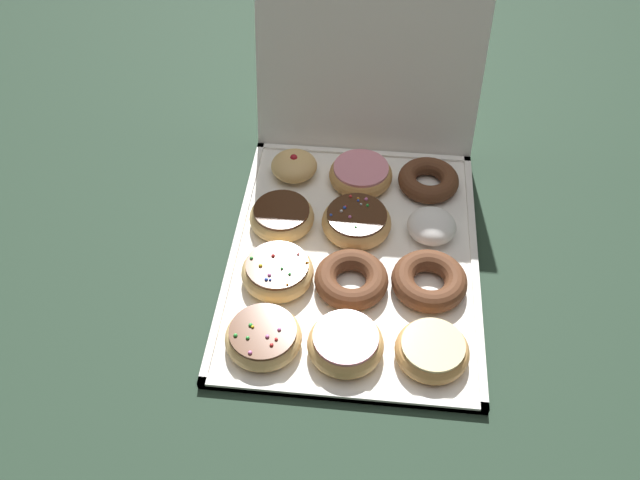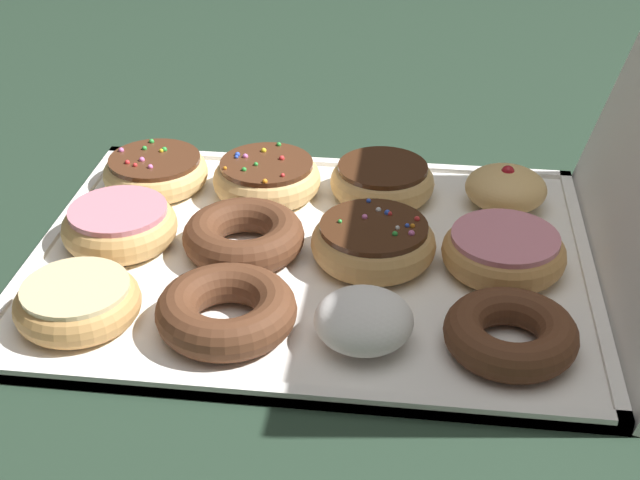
{
  "view_description": "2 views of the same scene",
  "coord_description": "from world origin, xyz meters",
  "px_view_note": "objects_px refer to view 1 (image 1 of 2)",
  "views": [
    {
      "loc": [
        0.02,
        -0.73,
        0.85
      ],
      "look_at": [
        -0.06,
        0.01,
        0.03
      ],
      "focal_mm": 37.63,
      "sensor_mm": 36.0,
      "label": 1
    },
    {
      "loc": [
        0.72,
        0.1,
        0.47
      ],
      "look_at": [
        0.03,
        0.01,
        0.05
      ],
      "focal_mm": 50.1,
      "sensor_mm": 36.0,
      "label": 2
    }
  ],
  "objects_px": {
    "sprinkle_donut_0": "(263,337)",
    "sprinkle_donut_7": "(356,221)",
    "chocolate_frosted_donut_6": "(282,216)",
    "pink_frosted_donut_10": "(361,174)",
    "sprinkle_donut_3": "(278,271)",
    "chocolate_cake_ring_donut_11": "(428,180)",
    "donut_box": "(354,257)",
    "chocolate_cake_ring_donut_4": "(352,280)",
    "jelly_filled_donut_9": "(294,166)",
    "glazed_ring_donut_2": "(432,350)",
    "chocolate_cake_ring_donut_5": "(429,281)",
    "powdered_filled_donut_8": "(432,226)",
    "pink_frosted_donut_1": "(347,344)"
  },
  "relations": [
    {
      "from": "pink_frosted_donut_1",
      "to": "powdered_filled_donut_8",
      "type": "distance_m",
      "value": 0.28
    },
    {
      "from": "powdered_filled_donut_8",
      "to": "chocolate_frosted_donut_6",
      "type": "bearing_deg",
      "value": -179.85
    },
    {
      "from": "pink_frosted_donut_1",
      "to": "pink_frosted_donut_10",
      "type": "height_order",
      "value": "pink_frosted_donut_1"
    },
    {
      "from": "sprinkle_donut_0",
      "to": "sprinkle_donut_3",
      "type": "xyz_separation_m",
      "value": [
        0.0,
        0.12,
        0.0
      ]
    },
    {
      "from": "chocolate_cake_ring_donut_4",
      "to": "powdered_filled_donut_8",
      "type": "height_order",
      "value": "powdered_filled_donut_8"
    },
    {
      "from": "chocolate_cake_ring_donut_4",
      "to": "chocolate_cake_ring_donut_5",
      "type": "height_order",
      "value": "same"
    },
    {
      "from": "powdered_filled_donut_8",
      "to": "jelly_filled_donut_9",
      "type": "distance_m",
      "value": 0.28
    },
    {
      "from": "donut_box",
      "to": "chocolate_cake_ring_donut_11",
      "type": "xyz_separation_m",
      "value": [
        0.12,
        0.18,
        0.02
      ]
    },
    {
      "from": "glazed_ring_donut_2",
      "to": "sprinkle_donut_3",
      "type": "height_order",
      "value": "sprinkle_donut_3"
    },
    {
      "from": "donut_box",
      "to": "powdered_filled_donut_8",
      "type": "xyz_separation_m",
      "value": [
        0.13,
        0.06,
        0.03
      ]
    },
    {
      "from": "sprinkle_donut_7",
      "to": "powdered_filled_donut_8",
      "type": "relative_size",
      "value": 1.44
    },
    {
      "from": "pink_frosted_donut_1",
      "to": "sprinkle_donut_7",
      "type": "bearing_deg",
      "value": 90.77
    },
    {
      "from": "glazed_ring_donut_2",
      "to": "sprinkle_donut_3",
      "type": "relative_size",
      "value": 0.94
    },
    {
      "from": "sprinkle_donut_3",
      "to": "donut_box",
      "type": "bearing_deg",
      "value": 28.56
    },
    {
      "from": "sprinkle_donut_7",
      "to": "pink_frosted_donut_10",
      "type": "relative_size",
      "value": 1.02
    },
    {
      "from": "chocolate_cake_ring_donut_4",
      "to": "chocolate_cake_ring_donut_5",
      "type": "xyz_separation_m",
      "value": [
        0.12,
        0.01,
        0.0
      ]
    },
    {
      "from": "pink_frosted_donut_1",
      "to": "chocolate_cake_ring_donut_4",
      "type": "xyz_separation_m",
      "value": [
        -0.0,
        0.12,
        -0.0
      ]
    },
    {
      "from": "chocolate_frosted_donut_6",
      "to": "jelly_filled_donut_9",
      "type": "height_order",
      "value": "jelly_filled_donut_9"
    },
    {
      "from": "sprinkle_donut_7",
      "to": "powdered_filled_donut_8",
      "type": "xyz_separation_m",
      "value": [
        0.13,
        0.0,
        0.0
      ]
    },
    {
      "from": "sprinkle_donut_0",
      "to": "sprinkle_donut_7",
      "type": "bearing_deg",
      "value": 63.99
    },
    {
      "from": "jelly_filled_donut_9",
      "to": "chocolate_cake_ring_donut_11",
      "type": "relative_size",
      "value": 0.77
    },
    {
      "from": "sprinkle_donut_7",
      "to": "donut_box",
      "type": "bearing_deg",
      "value": -89.2
    },
    {
      "from": "glazed_ring_donut_2",
      "to": "chocolate_cake_ring_donut_5",
      "type": "relative_size",
      "value": 0.91
    },
    {
      "from": "pink_frosted_donut_1",
      "to": "sprinkle_donut_7",
      "type": "distance_m",
      "value": 0.25
    },
    {
      "from": "sprinkle_donut_3",
      "to": "chocolate_frosted_donut_6",
      "type": "distance_m",
      "value": 0.12
    },
    {
      "from": "sprinkle_donut_0",
      "to": "donut_box",
      "type": "bearing_deg",
      "value": 57.18
    },
    {
      "from": "sprinkle_donut_3",
      "to": "sprinkle_donut_7",
      "type": "height_order",
      "value": "same"
    },
    {
      "from": "donut_box",
      "to": "powdered_filled_donut_8",
      "type": "bearing_deg",
      "value": 25.19
    },
    {
      "from": "chocolate_cake_ring_donut_11",
      "to": "sprinkle_donut_0",
      "type": "bearing_deg",
      "value": -123.59
    },
    {
      "from": "jelly_filled_donut_9",
      "to": "chocolate_cake_ring_donut_11",
      "type": "distance_m",
      "value": 0.25
    },
    {
      "from": "pink_frosted_donut_1",
      "to": "sprinkle_donut_7",
      "type": "relative_size",
      "value": 0.95
    },
    {
      "from": "pink_frosted_donut_1",
      "to": "chocolate_cake_ring_donut_5",
      "type": "distance_m",
      "value": 0.18
    },
    {
      "from": "sprinkle_donut_7",
      "to": "chocolate_cake_ring_donut_11",
      "type": "height_order",
      "value": "sprinkle_donut_7"
    },
    {
      "from": "sprinkle_donut_0",
      "to": "powdered_filled_donut_8",
      "type": "height_order",
      "value": "powdered_filled_donut_8"
    },
    {
      "from": "sprinkle_donut_0",
      "to": "glazed_ring_donut_2",
      "type": "xyz_separation_m",
      "value": [
        0.25,
        0.0,
        -0.0
      ]
    },
    {
      "from": "chocolate_cake_ring_donut_4",
      "to": "chocolate_frosted_donut_6",
      "type": "xyz_separation_m",
      "value": [
        -0.13,
        0.13,
        0.0
      ]
    },
    {
      "from": "chocolate_frosted_donut_6",
      "to": "pink_frosted_donut_10",
      "type": "bearing_deg",
      "value": 43.49
    },
    {
      "from": "donut_box",
      "to": "chocolate_frosted_donut_6",
      "type": "bearing_deg",
      "value": 155.27
    },
    {
      "from": "donut_box",
      "to": "chocolate_cake_ring_donut_4",
      "type": "relative_size",
      "value": 4.53
    },
    {
      "from": "chocolate_cake_ring_donut_4",
      "to": "pink_frosted_donut_10",
      "type": "xyz_separation_m",
      "value": [
        -0.0,
        0.25,
        0.0
      ]
    },
    {
      "from": "chocolate_frosted_donut_6",
      "to": "pink_frosted_donut_10",
      "type": "xyz_separation_m",
      "value": [
        0.13,
        0.12,
        -0.0
      ]
    },
    {
      "from": "chocolate_cake_ring_donut_4",
      "to": "pink_frosted_donut_1",
      "type": "bearing_deg",
      "value": -89.34
    },
    {
      "from": "glazed_ring_donut_2",
      "to": "chocolate_cake_ring_donut_11",
      "type": "relative_size",
      "value": 0.99
    },
    {
      "from": "sprinkle_donut_0",
      "to": "sprinkle_donut_7",
      "type": "xyz_separation_m",
      "value": [
        0.12,
        0.25,
        0.0
      ]
    },
    {
      "from": "sprinkle_donut_3",
      "to": "chocolate_cake_ring_donut_11",
      "type": "distance_m",
      "value": 0.34
    },
    {
      "from": "donut_box",
      "to": "chocolate_cake_ring_donut_11",
      "type": "distance_m",
      "value": 0.22
    },
    {
      "from": "sprinkle_donut_3",
      "to": "chocolate_cake_ring_donut_11",
      "type": "bearing_deg",
      "value": 45.36
    },
    {
      "from": "glazed_ring_donut_2",
      "to": "pink_frosted_donut_10",
      "type": "height_order",
      "value": "pink_frosted_donut_10"
    },
    {
      "from": "chocolate_frosted_donut_6",
      "to": "jelly_filled_donut_9",
      "type": "bearing_deg",
      "value": 87.97
    },
    {
      "from": "sprinkle_donut_3",
      "to": "jelly_filled_donut_9",
      "type": "bearing_deg",
      "value": 91.33
    }
  ]
}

